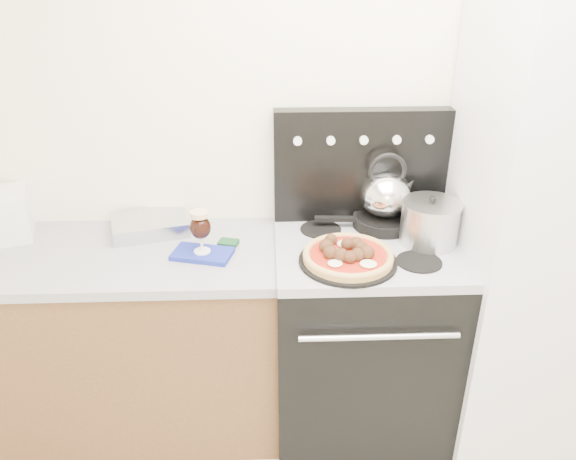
{
  "coord_description": "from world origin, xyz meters",
  "views": [
    {
      "loc": [
        -0.33,
        -0.86,
        2.02
      ],
      "look_at": [
        -0.25,
        1.05,
        1.06
      ],
      "focal_mm": 35.0,
      "sensor_mm": 36.0,
      "label": 1
    }
  ],
  "objects_px": {
    "beer_glass": "(201,232)",
    "skillet": "(383,221)",
    "stock_pot": "(430,224)",
    "oven_mitt": "(202,254)",
    "pizza": "(348,254)",
    "base_cabinet": "(116,343)",
    "stove_body": "(360,338)",
    "pizza_pan": "(348,261)",
    "tea_kettle": "(386,191)",
    "fridge": "(537,238)"
  },
  "relations": [
    {
      "from": "fridge",
      "to": "pizza",
      "type": "xyz_separation_m",
      "value": [
        -0.8,
        -0.11,
        0.01
      ]
    },
    {
      "from": "pizza_pan",
      "to": "tea_kettle",
      "type": "distance_m",
      "value": 0.41
    },
    {
      "from": "pizza_pan",
      "to": "tea_kettle",
      "type": "xyz_separation_m",
      "value": [
        0.2,
        0.32,
        0.16
      ]
    },
    {
      "from": "fridge",
      "to": "skillet",
      "type": "distance_m",
      "value": 0.63
    },
    {
      "from": "oven_mitt",
      "to": "pizza",
      "type": "relative_size",
      "value": 0.67
    },
    {
      "from": "stove_body",
      "to": "tea_kettle",
      "type": "xyz_separation_m",
      "value": [
        0.1,
        0.18,
        0.65
      ]
    },
    {
      "from": "skillet",
      "to": "stock_pot",
      "type": "height_order",
      "value": "stock_pot"
    },
    {
      "from": "beer_glass",
      "to": "skillet",
      "type": "xyz_separation_m",
      "value": [
        0.78,
        0.21,
        -0.07
      ]
    },
    {
      "from": "oven_mitt",
      "to": "pizza_pan",
      "type": "distance_m",
      "value": 0.59
    },
    {
      "from": "skillet",
      "to": "stock_pot",
      "type": "xyz_separation_m",
      "value": [
        0.16,
        -0.16,
        0.06
      ]
    },
    {
      "from": "base_cabinet",
      "to": "beer_glass",
      "type": "distance_m",
      "value": 0.72
    },
    {
      "from": "oven_mitt",
      "to": "tea_kettle",
      "type": "relative_size",
      "value": 0.97
    },
    {
      "from": "stove_body",
      "to": "pizza_pan",
      "type": "height_order",
      "value": "pizza_pan"
    },
    {
      "from": "fridge",
      "to": "oven_mitt",
      "type": "distance_m",
      "value": 1.38
    },
    {
      "from": "fridge",
      "to": "oven_mitt",
      "type": "bearing_deg",
      "value": -179.77
    },
    {
      "from": "fridge",
      "to": "pizza_pan",
      "type": "distance_m",
      "value": 0.81
    },
    {
      "from": "pizza_pan",
      "to": "beer_glass",
      "type": "bearing_deg",
      "value": 169.33
    },
    {
      "from": "beer_glass",
      "to": "stock_pot",
      "type": "height_order",
      "value": "beer_glass"
    },
    {
      "from": "stove_body",
      "to": "base_cabinet",
      "type": "bearing_deg",
      "value": 178.7
    },
    {
      "from": "beer_glass",
      "to": "pizza_pan",
      "type": "height_order",
      "value": "beer_glass"
    },
    {
      "from": "stove_body",
      "to": "fridge",
      "type": "relative_size",
      "value": 0.46
    },
    {
      "from": "skillet",
      "to": "base_cabinet",
      "type": "bearing_deg",
      "value": -172.83
    },
    {
      "from": "beer_glass",
      "to": "pizza",
      "type": "distance_m",
      "value": 0.59
    },
    {
      "from": "stove_body",
      "to": "pizza",
      "type": "distance_m",
      "value": 0.55
    },
    {
      "from": "stove_body",
      "to": "skillet",
      "type": "xyz_separation_m",
      "value": [
        0.1,
        0.18,
        0.5
      ]
    },
    {
      "from": "base_cabinet",
      "to": "beer_glass",
      "type": "xyz_separation_m",
      "value": [
        0.43,
        -0.06,
        0.58
      ]
    },
    {
      "from": "stove_body",
      "to": "beer_glass",
      "type": "bearing_deg",
      "value": -177.43
    },
    {
      "from": "pizza_pan",
      "to": "pizza",
      "type": "distance_m",
      "value": 0.03
    },
    {
      "from": "oven_mitt",
      "to": "skillet",
      "type": "relative_size",
      "value": 0.88
    },
    {
      "from": "beer_glass",
      "to": "skillet",
      "type": "distance_m",
      "value": 0.81
    },
    {
      "from": "fridge",
      "to": "base_cabinet",
      "type": "bearing_deg",
      "value": 178.41
    },
    {
      "from": "oven_mitt",
      "to": "beer_glass",
      "type": "height_order",
      "value": "beer_glass"
    },
    {
      "from": "skillet",
      "to": "tea_kettle",
      "type": "height_order",
      "value": "tea_kettle"
    },
    {
      "from": "base_cabinet",
      "to": "pizza_pan",
      "type": "relative_size",
      "value": 3.75
    },
    {
      "from": "tea_kettle",
      "to": "stock_pot",
      "type": "distance_m",
      "value": 0.24
    },
    {
      "from": "tea_kettle",
      "to": "beer_glass",
      "type": "bearing_deg",
      "value": -148.28
    },
    {
      "from": "beer_glass",
      "to": "tea_kettle",
      "type": "height_order",
      "value": "tea_kettle"
    },
    {
      "from": "base_cabinet",
      "to": "oven_mitt",
      "type": "relative_size",
      "value": 6.11
    },
    {
      "from": "pizza",
      "to": "skillet",
      "type": "relative_size",
      "value": 1.31
    },
    {
      "from": "skillet",
      "to": "tea_kettle",
      "type": "distance_m",
      "value": 0.15
    },
    {
      "from": "beer_glass",
      "to": "pizza_pan",
      "type": "relative_size",
      "value": 0.48
    },
    {
      "from": "base_cabinet",
      "to": "stove_body",
      "type": "distance_m",
      "value": 1.11
    },
    {
      "from": "stock_pot",
      "to": "stove_body",
      "type": "bearing_deg",
      "value": -176.21
    },
    {
      "from": "stock_pot",
      "to": "pizza_pan",
      "type": "bearing_deg",
      "value": -156.29
    },
    {
      "from": "stove_body",
      "to": "stock_pot",
      "type": "relative_size",
      "value": 3.72
    },
    {
      "from": "stove_body",
      "to": "pizza_pan",
      "type": "relative_size",
      "value": 2.28
    },
    {
      "from": "stove_body",
      "to": "oven_mitt",
      "type": "xyz_separation_m",
      "value": [
        -0.68,
        -0.03,
        0.47
      ]
    },
    {
      "from": "skillet",
      "to": "oven_mitt",
      "type": "bearing_deg",
      "value": -165.12
    },
    {
      "from": "tea_kettle",
      "to": "pizza_pan",
      "type": "bearing_deg",
      "value": -105.4
    },
    {
      "from": "stove_body",
      "to": "skillet",
      "type": "distance_m",
      "value": 0.54
    }
  ]
}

